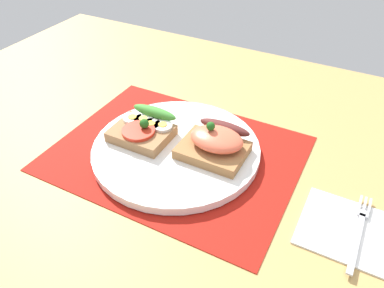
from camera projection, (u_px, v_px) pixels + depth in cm
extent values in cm
cube|color=tan|center=(177.00, 161.00, 64.78)|extent=(120.00, 90.00, 3.20)
cube|color=#A0160E|center=(176.00, 153.00, 63.69)|extent=(40.06, 30.84, 0.30)
cylinder|color=white|center=(176.00, 149.00, 63.17)|extent=(27.95, 27.95, 1.38)
cube|color=#9B6F46|center=(142.00, 133.00, 63.96)|extent=(9.78, 7.78, 1.79)
cylinder|color=red|center=(138.00, 131.00, 62.52)|extent=(5.53, 5.53, 0.60)
ellipsoid|color=#3E892F|center=(154.00, 112.00, 65.82)|extent=(8.61, 2.20, 1.80)
sphere|color=#1E5919|center=(144.00, 124.00, 62.26)|extent=(1.60, 1.60, 1.60)
cylinder|color=white|center=(132.00, 118.00, 65.50)|extent=(3.29, 3.29, 0.50)
cylinder|color=yellow|center=(132.00, 117.00, 65.30)|extent=(1.48, 1.48, 0.16)
cylinder|color=white|center=(143.00, 120.00, 65.10)|extent=(3.29, 3.29, 0.50)
cylinder|color=yellow|center=(143.00, 118.00, 64.89)|extent=(1.48, 1.48, 0.16)
cylinder|color=white|center=(151.00, 125.00, 63.97)|extent=(3.29, 3.29, 0.50)
cylinder|color=yellow|center=(151.00, 123.00, 63.77)|extent=(1.48, 1.48, 0.16)
cylinder|color=white|center=(163.00, 126.00, 63.70)|extent=(3.29, 3.29, 0.50)
cylinder|color=yellow|center=(163.00, 124.00, 63.49)|extent=(1.48, 1.48, 0.16)
cube|color=#9F6D3F|center=(213.00, 150.00, 60.55)|extent=(10.57, 8.04, 1.64)
ellipsoid|color=#EF6647|center=(217.00, 139.00, 59.43)|extent=(8.66, 6.43, 2.57)
ellipsoid|color=#552220|center=(224.00, 127.00, 62.55)|extent=(8.98, 2.20, 1.80)
sphere|color=#1E5919|center=(211.00, 126.00, 58.72)|extent=(1.40, 1.40, 1.40)
cube|color=white|center=(354.00, 231.00, 50.55)|extent=(14.12, 11.30, 0.60)
cube|color=#B7B7BC|center=(356.00, 242.00, 48.61)|extent=(0.80, 10.65, 0.32)
cube|color=#B7B7BC|center=(363.00, 213.00, 52.43)|extent=(1.50, 1.20, 0.32)
cube|color=#B7B7BC|center=(360.00, 202.00, 54.06)|extent=(0.32, 2.80, 0.32)
cube|color=#B7B7BC|center=(365.00, 204.00, 53.82)|extent=(0.32, 2.80, 0.32)
cube|color=#B7B7BC|center=(370.00, 205.00, 53.58)|extent=(0.32, 2.80, 0.32)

